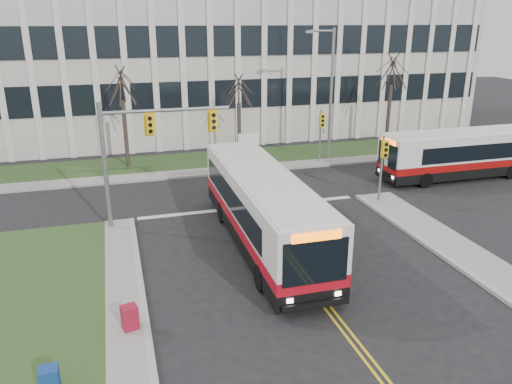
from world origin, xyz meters
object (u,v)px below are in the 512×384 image
object	(u,v)px
streetlight	(329,88)
newspaper_box_blue	(50,383)
directory_sign	(248,145)
bus_main	(263,210)
bus_cross	(465,155)
newspaper_box_red	(130,319)

from	to	relation	value
streetlight	newspaper_box_blue	xyz separation A→B (m)	(-17.04, -20.48, -4.72)
streetlight	directory_sign	world-z (taller)	streetlight
bus_main	newspaper_box_blue	world-z (taller)	bus_main
bus_main	bus_cross	xyz separation A→B (m)	(15.44, 6.14, -0.14)
newspaper_box_blue	newspaper_box_red	bearing A→B (deg)	46.91
directory_sign	newspaper_box_blue	bearing A→B (deg)	-117.85
streetlight	bus_cross	xyz separation A→B (m)	(6.74, -6.57, -3.69)
bus_cross	newspaper_box_blue	world-z (taller)	bus_cross
streetlight	newspaper_box_red	world-z (taller)	streetlight
directory_sign	bus_main	bearing A→B (deg)	-102.76
directory_sign	bus_cross	xyz separation A→B (m)	(12.27, -7.87, 0.33)
bus_main	newspaper_box_blue	distance (m)	11.46
streetlight	bus_main	distance (m)	15.80
directory_sign	bus_main	size ratio (longest dim) A/B	0.16
bus_main	bus_cross	distance (m)	16.62
newspaper_box_red	bus_main	bearing A→B (deg)	27.33
bus_main	bus_cross	size ratio (longest dim) A/B	1.09
streetlight	directory_sign	size ratio (longest dim) A/B	4.60
directory_sign	newspaper_box_blue	xyz separation A→B (m)	(-11.51, -21.78, -0.70)
bus_main	bus_cross	world-z (taller)	bus_main
streetlight	newspaper_box_blue	distance (m)	27.06
newspaper_box_red	directory_sign	bearing A→B (deg)	50.83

